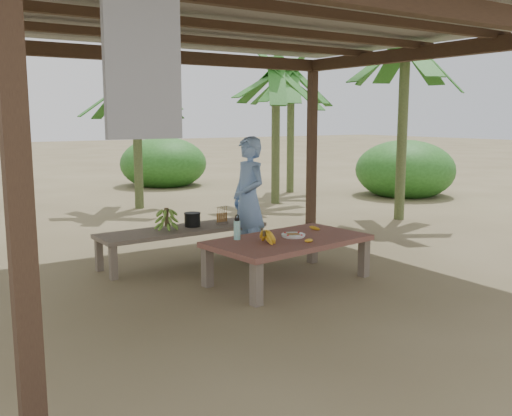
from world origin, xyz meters
TOP-DOWN VIEW (x-y plane):
  - ground at (0.00, 0.00)m, footprint 80.00×80.00m
  - pavilion at (-0.01, -0.01)m, footprint 6.60×5.60m
  - work_table at (0.37, -0.34)m, footprint 1.91×1.21m
  - bench at (-0.25, 1.08)m, footprint 2.22×0.68m
  - ripe_banana_bunch at (0.00, -0.40)m, footprint 0.25×0.22m
  - plate at (0.46, -0.31)m, footprint 0.27×0.27m
  - loose_banana_front at (0.43, -0.64)m, footprint 0.17×0.12m
  - loose_banana_side at (0.93, -0.12)m, footprint 0.11×0.15m
  - water_flask at (-0.15, -0.08)m, footprint 0.07×0.07m
  - green_banana_stalk at (-0.48, 1.07)m, footprint 0.27×0.27m
  - cooking_pot at (-0.10, 1.11)m, footprint 0.20×0.20m
  - skewer_rack at (0.30, 1.05)m, footprint 0.18×0.09m
  - woman at (0.53, 0.75)m, footprint 0.39×0.59m
  - banana_plant_ne at (3.67, 4.62)m, footprint 1.80×1.80m
  - banana_plant_n at (0.94, 5.59)m, footprint 1.80×1.80m
  - banana_plant_e at (4.44, 1.78)m, footprint 1.80×1.80m
  - banana_plant_far at (5.03, 5.93)m, footprint 1.80×1.80m

SIDE VIEW (x-z plane):
  - ground at x=0.00m, z-range 0.00..0.00m
  - bench at x=-0.25m, z-range 0.17..0.62m
  - work_table at x=0.37m, z-range 0.18..0.68m
  - plate at x=0.46m, z-range 0.50..0.54m
  - loose_banana_front at x=0.43m, z-range 0.50..0.54m
  - loose_banana_side at x=0.93m, z-range 0.50..0.54m
  - cooking_pot at x=-0.10m, z-range 0.45..0.62m
  - skewer_rack at x=0.30m, z-range 0.45..0.69m
  - ripe_banana_bunch at x=0.00m, z-range 0.50..0.65m
  - green_banana_stalk at x=-0.48m, z-range 0.45..0.75m
  - water_flask at x=-0.15m, z-range 0.48..0.76m
  - woman at x=0.53m, z-range 0.00..1.61m
  - banana_plant_n at x=0.94m, z-range 0.95..3.80m
  - banana_plant_ne at x=3.67m, z-range 1.03..4.06m
  - banana_plant_far at x=5.03m, z-range 1.09..4.26m
  - pavilion at x=-0.01m, z-range 1.30..4.25m
  - banana_plant_e at x=4.44m, z-range 1.20..4.58m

